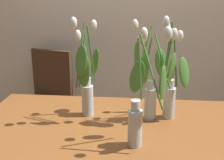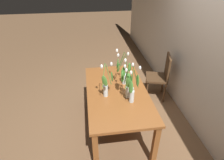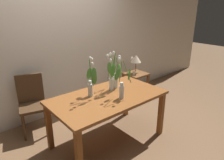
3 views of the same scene
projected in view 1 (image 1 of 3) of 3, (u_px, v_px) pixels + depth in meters
room_wall_rear at (130, 1)px, 2.63m from camera, size 9.00×0.10×2.70m
dining_table at (118, 142)px, 1.59m from camera, size 1.60×0.90×0.74m
tulip_vase_0 at (151, 85)px, 1.58m from camera, size 0.25×0.15×0.57m
tulip_vase_1 at (169, 83)px, 1.62m from camera, size 0.21×0.19×0.58m
tulip_vase_2 at (140, 109)px, 1.33m from camera, size 0.19×0.20×0.57m
tulip_vase_3 at (87, 82)px, 1.63m from camera, size 0.14×0.25×0.58m
dining_chair at (47, 96)px, 2.64m from camera, size 0.49×0.49×0.93m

